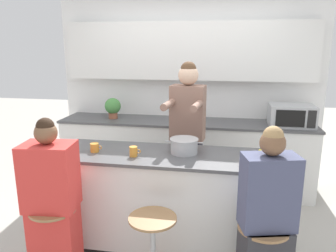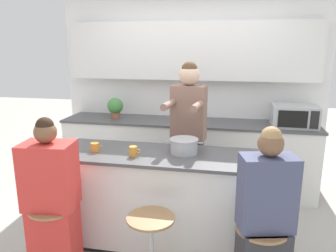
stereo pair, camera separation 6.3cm
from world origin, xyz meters
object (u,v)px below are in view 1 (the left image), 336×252
Objects in this scene: person_cooking at (187,142)px; person_wrapped_blanket at (52,205)px; coffee_cup_near at (134,151)px; bar_stool_center at (153,250)px; microwave at (291,115)px; fruit_bowl at (250,163)px; kitchen_island at (167,200)px; person_seated_near at (266,226)px; coffee_cup_far at (95,148)px; banana_bunch at (266,151)px; potted_plant at (113,107)px; cooking_pot at (184,146)px; bar_stool_leftmost at (55,240)px.

person_cooking is 1.27× the size of person_wrapped_blanket.
coffee_cup_near is at bearing -116.20° from person_cooking.
coffee_cup_near is (-0.28, 0.50, 0.63)m from bar_stool_center.
coffee_cup_near is 2.14m from microwave.
kitchen_island is at bearing 165.07° from fruit_bowl.
coffee_cup_far is (-1.52, 0.55, 0.34)m from person_seated_near.
banana_bunch is at bearing 65.12° from fruit_bowl.
microwave reaches higher than kitchen_island.
microwave is (0.42, 1.14, 0.11)m from banana_bunch.
person_cooking is 3.28× the size of microwave.
fruit_bowl is (0.60, -0.74, 0.07)m from person_cooking.
coffee_cup_near is at bearing 175.35° from fruit_bowl.
banana_bunch reaches higher than kitchen_island.
coffee_cup_far is 0.65× the size of banana_bunch.
person_cooking reaches higher than potted_plant.
person_seated_near is at bearing -94.33° from banana_bunch.
person_seated_near is 2.70m from potted_plant.
bar_stool_center is 0.95m from cooking_pot.
bar_stool_center is 1.29m from person_cooking.
banana_bunch is (0.17, 0.36, -0.01)m from fruit_bowl.
coffee_cup_far is (-0.68, 0.56, 0.63)m from bar_stool_center.
kitchen_island is 5.88× the size of cooking_pot.
fruit_bowl is 1.64× the size of coffee_cup_near.
person_seated_near reaches higher than microwave.
microwave reaches higher than fruit_bowl.
coffee_cup_far is (-0.83, -0.11, -0.03)m from cooking_pot.
microwave reaches higher than bar_stool_leftmost.
bar_stool_center is at bearing -102.74° from cooking_pot.
cooking_pot is 0.63m from fruit_bowl.
banana_bunch reaches higher than bar_stool_leftmost.
microwave is (1.99, 1.36, 0.10)m from coffee_cup_far.
person_seated_near reaches higher than cooking_pot.
person_wrapped_blanket is 2.57× the size of microwave.
coffee_cup_near reaches higher than bar_stool_leftmost.
bar_stool_center is at bearing -150.06° from fruit_bowl.
bar_stool_center is at bearing 167.18° from person_seated_near.
bar_stool_center is at bearing -39.73° from coffee_cup_far.
person_wrapped_blanket reaches higher than coffee_cup_far.
bar_stool_leftmost is 1.72m from fruit_bowl.
cooking_pot is 2.02× the size of banana_bunch.
coffee_cup_far reaches higher than bar_stool_center.
person_cooking is at bearing 129.06° from fruit_bowl.
banana_bunch is at bearing 71.99° from person_seated_near.
coffee_cup_near is (-1.01, 0.08, 0.01)m from fruit_bowl.
kitchen_island is 1.04m from person_wrapped_blanket.
banana_bunch is at bearing 13.32° from coffee_cup_near.
kitchen_island is 12.06× the size of fruit_bowl.
potted_plant is at bearing 147.99° from banana_bunch.
potted_plant is at bearing 149.93° from person_cooking.
person_wrapped_blanket reaches higher than fruit_bowl.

